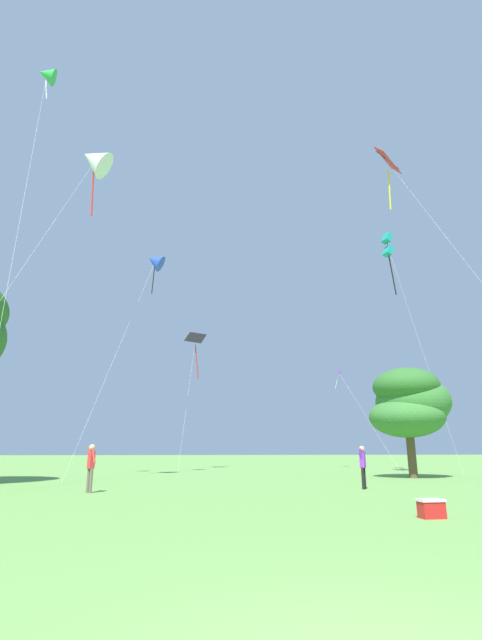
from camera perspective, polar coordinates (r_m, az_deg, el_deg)
name	(u,v)px	position (r m, az deg, el deg)	size (l,w,h in m)	color
kite_white_distant	(94,160)	(32.33, -17.12, 17.79)	(4.67, 12.03, 20.05)	white
kite_green_small	(47,75)	(35.53, -22.22, 25.48)	(2.65, 9.53, 24.85)	green
kite_teal_box	(388,247)	(41.16, 17.17, 8.35)	(1.71, 5.21, 18.86)	teal
kite_red_high	(390,172)	(36.20, 17.44, 16.51)	(4.55, 11.77, 22.41)	red
kite_black_large	(196,348)	(44.19, -5.44, -3.34)	(2.54, 7.23, 12.42)	black
kite_blue_delta	(155,261)	(36.69, -10.27, 6.92)	(4.67, 8.64, 16.15)	blue
kite_purple_streamer	(340,377)	(47.86, 11.80, -6.66)	(2.37, 8.05, 9.53)	purple
person_in_red_shirt	(91,463)	(20.18, -17.50, -16.03)	(0.43, 0.51, 1.80)	#665B4C
person_far_back	(363,463)	(21.76, 14.35, -16.23)	(0.45, 0.47, 1.76)	black
tree_right_cluster	(409,404)	(31.61, 19.47, -9.40)	(5.05, 4.61, 6.53)	brown
picnic_cooler	(431,508)	(13.03, 21.81, -20.19)	(0.60, 0.40, 0.44)	red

